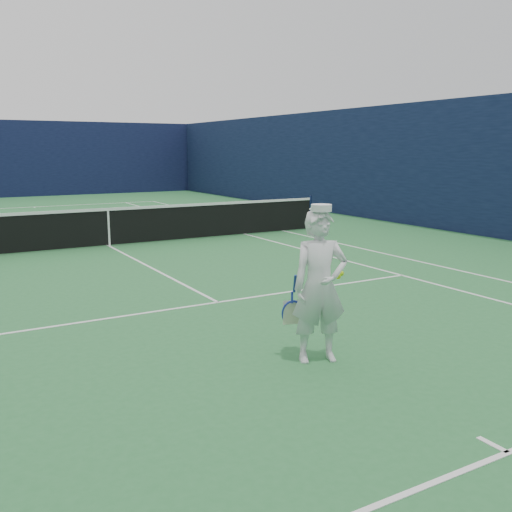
{
  "coord_description": "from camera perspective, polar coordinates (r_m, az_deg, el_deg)",
  "views": [
    {
      "loc": [
        -4.01,
        -14.62,
        2.5
      ],
      "look_at": [
        -0.11,
        -7.85,
        1.03
      ],
      "focal_mm": 40.0,
      "sensor_mm": 36.0,
      "label": 1
    }
  ],
  "objects": [
    {
      "name": "court_markings",
      "position": [
        15.36,
        -14.43,
        0.95
      ],
      "size": [
        11.03,
        23.83,
        0.01
      ],
      "color": "white",
      "rests_on": "ground"
    },
    {
      "name": "ground",
      "position": [
        15.36,
        -14.43,
        0.94
      ],
      "size": [
        80.0,
        80.0,
        0.0
      ],
      "primitive_type": "plane",
      "color": "#2A6E38",
      "rests_on": "ground"
    },
    {
      "name": "windscreen_fence",
      "position": [
        15.17,
        -14.78,
        8.4
      ],
      "size": [
        20.12,
        36.12,
        4.0
      ],
      "color": "#0E1435",
      "rests_on": "ground"
    },
    {
      "name": "tennis_net",
      "position": [
        15.28,
        -14.53,
        2.99
      ],
      "size": [
        12.88,
        0.09,
        1.07
      ],
      "color": "#141E4C",
      "rests_on": "ground"
    },
    {
      "name": "tennis_player",
      "position": [
        6.74,
        6.38,
        -3.01
      ],
      "size": [
        0.77,
        0.68,
        1.88
      ],
      "rotation": [
        0.0,
        0.0,
        -0.32
      ],
      "color": "white",
      "rests_on": "ground"
    }
  ]
}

